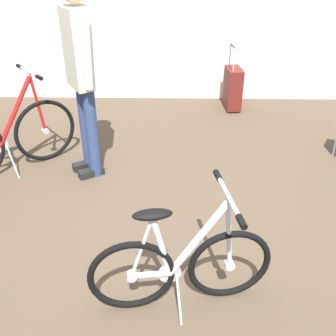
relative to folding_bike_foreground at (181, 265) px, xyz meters
The scene contains 5 objects.
ground_plane 0.67m from the folding_bike_foreground, 105.17° to the left, with size 8.06×8.06×0.00m, color brown.
folding_bike_foreground is the anchor object (origin of this frame).
display_bike_left 2.25m from the folding_bike_foreground, 135.60° to the left, with size 1.05×0.92×0.94m.
visitor_near_wall 1.93m from the folding_bike_foreground, 118.16° to the left, with size 0.38×0.46×1.75m.
rolling_suitcase 3.32m from the folding_bike_foreground, 77.81° to the left, with size 0.21×0.37×0.83m.
Camera 1 is at (0.11, -2.28, 1.96)m, focal length 41.90 mm.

